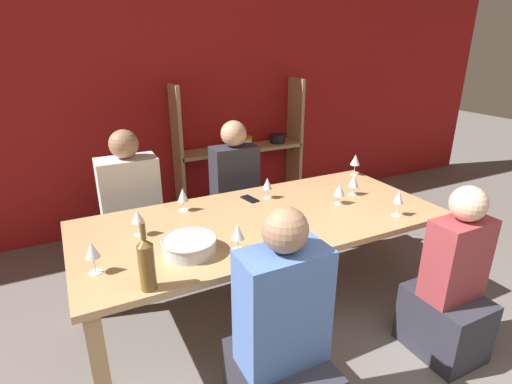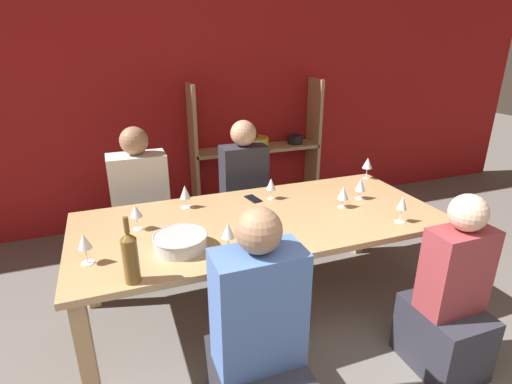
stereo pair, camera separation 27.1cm
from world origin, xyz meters
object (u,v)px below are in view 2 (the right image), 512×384
cell_phone (253,199)px  person_near_b (448,307)px  wine_glass_red_b (343,193)px  mixing_bowl (180,241)px  wine_glass_empty_d (360,185)px  wine_glass_white_b (136,212)px  wine_bottle_green (130,257)px  wine_glass_red_a (402,204)px  wine_glass_empty_b (84,242)px  wine_glass_empty_a (185,192)px  shelf_unit (256,168)px  person_near_a (258,355)px  wine_glass_empty_c (228,231)px  wine_glass_red_c (368,164)px  wine_glass_white_a (271,185)px  person_far_b (244,206)px  person_far_a (143,219)px  dining_table (261,227)px

cell_phone → person_near_b: (0.75, -1.21, -0.32)m
wine_glass_red_b → person_near_b: (0.21, -0.85, -0.42)m
mixing_bowl → wine_glass_empty_d: (1.40, 0.29, 0.06)m
wine_glass_white_b → wine_bottle_green: bearing=-97.1°
wine_glass_red_a → wine_glass_white_b: size_ratio=1.07×
wine_glass_white_b → person_near_b: 1.94m
wine_glass_empty_b → wine_glass_white_b: 0.44m
wine_glass_empty_a → wine_glass_white_b: size_ratio=1.00×
shelf_unit → person_near_b: 2.53m
wine_glass_empty_a → person_near_a: size_ratio=0.14×
wine_glass_white_b → wine_glass_empty_a: bearing=34.0°
wine_glass_empty_a → wine_glass_empty_c: (0.11, -0.68, -0.00)m
wine_glass_red_c → shelf_unit: bearing=115.3°
cell_phone → person_near_a: size_ratio=0.13×
wine_glass_empty_d → wine_glass_white_b: (-1.61, 0.05, 0.01)m
wine_glass_red_a → person_near_b: 0.67m
wine_glass_empty_a → wine_glass_white_a: size_ratio=1.04×
wine_glass_empty_b → person_far_b: person_far_b is taller
wine_glass_empty_a → wine_glass_empty_d: wine_glass_empty_a is taller
shelf_unit → person_near_a: 2.67m
person_far_a → dining_table: bearing=128.6°
wine_glass_red_a → person_far_b: size_ratio=0.15×
wine_glass_red_a → person_far_a: 2.04m
wine_bottle_green → person_far_b: 1.73m
mixing_bowl → wine_glass_empty_d: 1.43m
mixing_bowl → wine_glass_red_a: (1.42, -0.15, 0.08)m
dining_table → wine_glass_empty_b: (-1.08, -0.21, 0.20)m
shelf_unit → person_far_b: size_ratio=1.19×
wine_glass_empty_d → wine_glass_red_c: wine_glass_red_c is taller
dining_table → wine_glass_empty_a: (-0.44, 0.35, 0.19)m
wine_glass_red_c → person_far_b: size_ratio=0.15×
dining_table → wine_glass_empty_a: 0.59m
dining_table → cell_phone: bearing=79.3°
wine_glass_white_a → wine_glass_empty_c: same height
wine_glass_red_b → wine_glass_white_a: bearing=141.6°
shelf_unit → person_near_a: bearing=-110.2°
mixing_bowl → wine_glass_empty_b: bearing=178.1°
wine_bottle_green → wine_glass_empty_b: bearing=129.2°
wine_glass_red_c → person_near_b: 1.43m
shelf_unit → wine_glass_empty_c: 2.18m
mixing_bowl → wine_glass_empty_a: 0.60m
wine_glass_red_b → wine_glass_empty_d: (0.21, 0.10, 0.00)m
wine_bottle_green → mixing_bowl: bearing=41.3°
person_near_a → person_far_b: 1.80m
wine_glass_empty_d → cell_phone: (-0.75, 0.26, -0.10)m
dining_table → wine_glass_red_a: (0.83, -0.38, 0.20)m
cell_phone → wine_glass_empty_a: bearing=177.2°
wine_glass_white_a → person_near_a: bearing=-115.0°
wine_glass_empty_b → wine_glass_red_b: wine_glass_empty_b is taller
wine_glass_white_a → person_near_a: 1.35m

